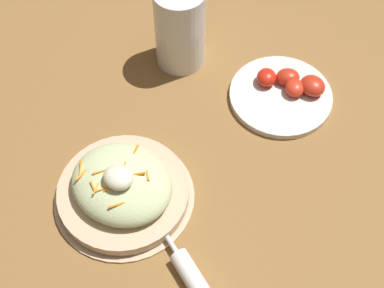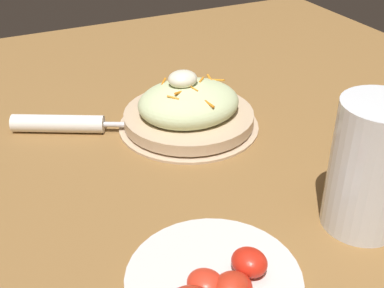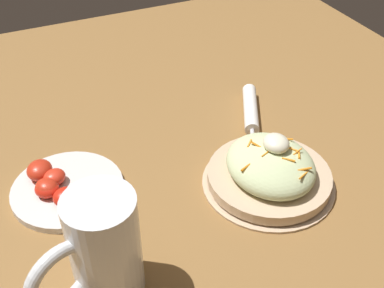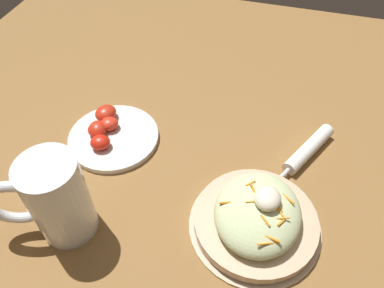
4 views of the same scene
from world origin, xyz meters
The scene contains 5 objects.
ground_plane centered at (0.00, 0.00, 0.00)m, with size 1.43×1.43×0.00m, color olive.
salad_plate centered at (-0.09, -0.14, 0.03)m, with size 0.23×0.23×0.10m.
beer_mug centered at (-0.17, 0.17, 0.07)m, with size 0.10×0.16×0.16m.
napkin_roll centered at (0.11, -0.21, 0.01)m, with size 0.17×0.10×0.03m.
tomato_plate centered at (0.04, 0.19, 0.01)m, with size 0.19×0.19×0.04m.
Camera 3 is at (-0.59, 0.24, 0.58)m, focal length 45.38 mm.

